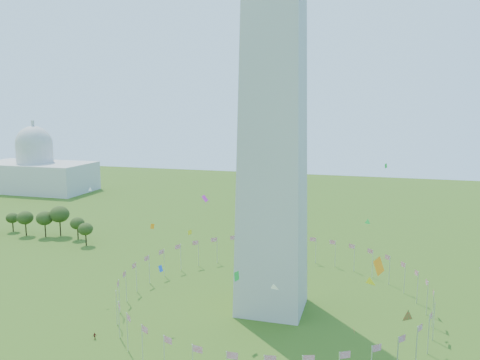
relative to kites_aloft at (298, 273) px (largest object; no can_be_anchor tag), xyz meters
name	(u,v)px	position (x,y,z in m)	size (l,w,h in m)	color
flag_ring	(272,292)	(-11.29, 28.80, -16.72)	(80.24, 80.24, 9.00)	silver
capitol_building	(35,155)	(-191.29, 158.80, 1.78)	(70.00, 35.00, 46.00)	beige
kites_aloft	(298,273)	(0.00, 0.00, 0.00)	(105.73, 74.87, 35.01)	yellow
tree_line_west	(40,224)	(-117.53, 69.96, -15.96)	(54.73, 15.56, 12.36)	#38511B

